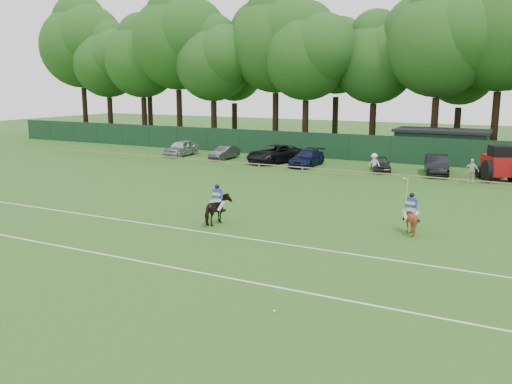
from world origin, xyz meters
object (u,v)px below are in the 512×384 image
Objects in this scene: sedan_grey at (224,153)px; horse_chestnut at (410,219)px; sedan_navy at (307,158)px; sedan_silver at (181,148)px; suv_black at (275,154)px; polo_ball at (275,311)px; horse_dark at (217,210)px; spectator_mid at (471,171)px; tractor at (497,164)px; spectator_left at (374,163)px; estate_black at (436,165)px; hatch_grey at (381,164)px; utility_shed at (441,145)px.

horse_chestnut is at bearing -39.20° from sedan_grey.
sedan_silver is at bearing 177.29° from sedan_navy.
polo_ball is at bearing -46.51° from suv_black.
suv_black is at bearing 3.04° from sedan_grey.
horse_chestnut is 16.05× the size of polo_ball.
horse_dark is 9.75m from horse_chestnut.
suv_black is at bearing 115.56° from polo_ball.
tractor reaches higher than spectator_mid.
suv_black is 1.55× the size of tractor.
sedan_navy is at bearing -177.39° from spectator_left.
sedan_grey is (-21.66, 18.52, -0.09)m from horse_chestnut.
horse_chestnut is at bearing -55.23° from sedan_navy.
estate_black is 2.92× the size of spectator_left.
hatch_grey is (10.04, -0.42, -0.19)m from suv_black.
spectator_left is at bearing -11.74° from sedan_navy.
spectator_left is (-0.22, -1.34, 0.20)m from hatch_grey.
spectator_left reaches higher than sedan_silver.
suv_black is 15.64m from utility_shed.
sedan_silver is 10.57m from suv_black.
tractor reaches higher than polo_ball.
sedan_grey is 24.33m from tractor.
sedan_navy is at bearing 9.60° from suv_black.
sedan_silver is 0.97× the size of estate_black.
estate_black is at bearing 140.58° from spectator_mid.
sedan_silver is at bearing 178.40° from spectator_mid.
horse_dark reaches higher than sedan_grey.
utility_shed is at bearing 83.71° from estate_black.
tractor is at bearing 81.25° from polo_ball.
sedan_navy is 14.15m from spectator_mid.
tractor is at bearing -3.80° from sedan_silver.
horse_dark is 0.37× the size of sedan_navy.
sedan_navy is 1.33× the size of hatch_grey.
spectator_mid is at bearing -70.12° from utility_shed.
utility_shed is (24.10, 7.79, 0.74)m from sedan_silver.
sedan_grey is at bearing 153.71° from tractor.
horse_dark is 0.48× the size of sedan_grey.
hatch_grey is at bearing 94.37° from spectator_left.
sedan_grey is at bearing 123.39° from polo_ball.
utility_shed reaches higher than hatch_grey.
spectator_mid reaches higher than polo_ball.
estate_black is at bearing -110.89° from horse_dark.
suv_black reaches higher than sedan_silver.
spectator_mid reaches higher than sedan_navy.
sedan_grey is at bearing -61.88° from horse_dark.
spectator_left is at bearing -117.68° from hatch_grey.
hatch_grey is (6.64, 0.08, -0.08)m from sedan_navy.
suv_black is at bearing -2.22° from sedan_silver.
hatch_grey is 8.99m from utility_shed.
estate_black is 4.63m from tractor.
sedan_navy is at bearing -0.88° from sedan_grey.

